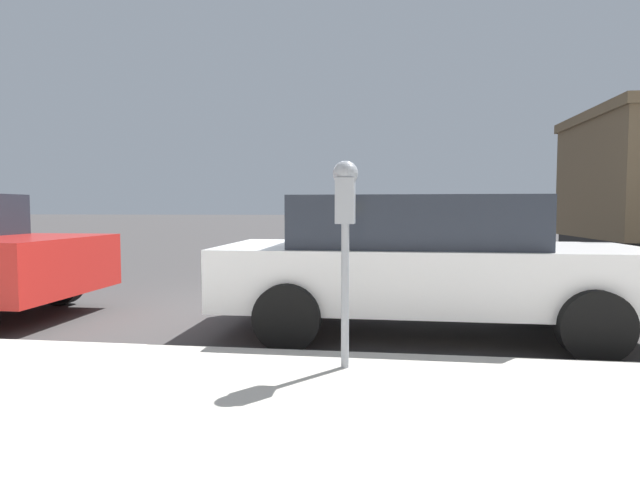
{
  "coord_description": "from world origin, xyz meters",
  "views": [
    {
      "loc": [
        -6.35,
        -1.12,
        1.33
      ],
      "look_at": [
        -2.41,
        -0.61,
        1.09
      ],
      "focal_mm": 28.0,
      "sensor_mm": 36.0,
      "label": 1
    }
  ],
  "objects": [
    {
      "name": "ground_plane",
      "position": [
        0.0,
        0.0,
        0.0
      ],
      "size": [
        220.0,
        220.0,
        0.0
      ],
      "primitive_type": "plane",
      "color": "#3D3A3A"
    },
    {
      "name": "parking_meter",
      "position": [
        -2.62,
        -0.83,
        1.33
      ],
      "size": [
        0.21,
        0.19,
        1.56
      ],
      "color": "gray",
      "rests_on": "sidewalk"
    },
    {
      "name": "car_white",
      "position": [
        -0.92,
        -1.54,
        0.78
      ],
      "size": [
        1.99,
        4.4,
        1.47
      ],
      "rotation": [
        0.0,
        0.0,
        3.14
      ],
      "color": "silver",
      "rests_on": "ground_plane"
    }
  ]
}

